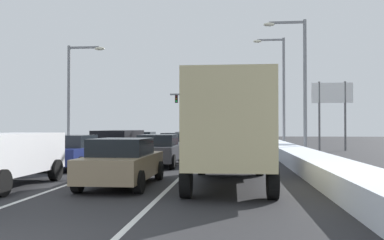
{
  "coord_description": "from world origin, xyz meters",
  "views": [
    {
      "loc": [
        3.67,
        -5.95,
        1.87
      ],
      "look_at": [
        -0.49,
        35.36,
        2.58
      ],
      "focal_mm": 38.7,
      "sensor_mm": 36.0,
      "label": 1
    }
  ],
  "objects_px": {
    "box_truck_right_lane_nearest": "(230,126)",
    "roadside_sign_right": "(332,100)",
    "sedan_gray_right_lane_second": "(227,149)",
    "sedan_tan_center_lane_nearest": "(123,162)",
    "sedan_gray_left_lane_fourth": "(143,142)",
    "sedan_silver_center_lane_third": "(177,145)",
    "street_lamp_left_mid": "(74,88)",
    "sedan_charcoal_center_lane_second": "(159,150)",
    "street_lamp_right_far": "(273,99)",
    "sedan_maroon_right_lane_fourth": "(230,141)",
    "sedan_navy_left_lane_second": "(73,152)",
    "suv_black_left_lane_third": "(119,141)",
    "sedan_green_right_lane_third": "(230,144)",
    "suv_white_left_lane_nearest": "(2,155)",
    "street_lamp_right_mid": "(280,84)",
    "traffic_light_gantry": "(226,104)",
    "street_lamp_right_near": "(299,75)",
    "sedan_red_center_lane_fourth": "(188,142)"
  },
  "relations": [
    {
      "from": "sedan_gray_right_lane_second",
      "to": "roadside_sign_right",
      "type": "relative_size",
      "value": 0.82
    },
    {
      "from": "sedan_gray_left_lane_fourth",
      "to": "traffic_light_gantry",
      "type": "bearing_deg",
      "value": 73.74
    },
    {
      "from": "sedan_tan_center_lane_nearest",
      "to": "sedan_red_center_lane_fourth",
      "type": "xyz_separation_m",
      "value": [
        0.06,
        18.28,
        0.0
      ]
    },
    {
      "from": "sedan_gray_right_lane_second",
      "to": "sedan_tan_center_lane_nearest",
      "type": "distance_m",
      "value": 9.06
    },
    {
      "from": "suv_black_left_lane_third",
      "to": "street_lamp_right_mid",
      "type": "relative_size",
      "value": 0.52
    },
    {
      "from": "suv_white_left_lane_nearest",
      "to": "sedan_gray_left_lane_fourth",
      "type": "bearing_deg",
      "value": 88.97
    },
    {
      "from": "traffic_light_gantry",
      "to": "street_lamp_right_near",
      "type": "xyz_separation_m",
      "value": [
        4.98,
        -24.73,
        0.36
      ]
    },
    {
      "from": "street_lamp_right_near",
      "to": "street_lamp_right_mid",
      "type": "bearing_deg",
      "value": 91.25
    },
    {
      "from": "suv_white_left_lane_nearest",
      "to": "roadside_sign_right",
      "type": "relative_size",
      "value": 0.89
    },
    {
      "from": "sedan_navy_left_lane_second",
      "to": "street_lamp_right_far",
      "type": "distance_m",
      "value": 28.85
    },
    {
      "from": "sedan_red_center_lane_fourth",
      "to": "street_lamp_left_mid",
      "type": "relative_size",
      "value": 0.59
    },
    {
      "from": "sedan_navy_left_lane_second",
      "to": "street_lamp_right_far",
      "type": "relative_size",
      "value": 0.55
    },
    {
      "from": "sedan_charcoal_center_lane_second",
      "to": "sedan_navy_left_lane_second",
      "type": "height_order",
      "value": "same"
    },
    {
      "from": "box_truck_right_lane_nearest",
      "to": "sedan_maroon_right_lane_fourth",
      "type": "relative_size",
      "value": 1.6
    },
    {
      "from": "street_lamp_right_far",
      "to": "street_lamp_left_mid",
      "type": "xyz_separation_m",
      "value": [
        -15.23,
        -16.39,
        -0.29
      ]
    },
    {
      "from": "sedan_navy_left_lane_second",
      "to": "sedan_gray_left_lane_fourth",
      "type": "height_order",
      "value": "same"
    },
    {
      "from": "sedan_maroon_right_lane_fourth",
      "to": "sedan_charcoal_center_lane_second",
      "type": "relative_size",
      "value": 1.0
    },
    {
      "from": "sedan_gray_left_lane_fourth",
      "to": "sedan_silver_center_lane_third",
      "type": "bearing_deg",
      "value": -56.89
    },
    {
      "from": "suv_black_left_lane_third",
      "to": "sedan_silver_center_lane_third",
      "type": "bearing_deg",
      "value": 22.52
    },
    {
      "from": "sedan_green_right_lane_third",
      "to": "sedan_tan_center_lane_nearest",
      "type": "bearing_deg",
      "value": -102.75
    },
    {
      "from": "roadside_sign_right",
      "to": "sedan_navy_left_lane_second",
      "type": "bearing_deg",
      "value": -133.59
    },
    {
      "from": "box_truck_right_lane_nearest",
      "to": "roadside_sign_right",
      "type": "distance_m",
      "value": 22.08
    },
    {
      "from": "sedan_silver_center_lane_third",
      "to": "sedan_tan_center_lane_nearest",
      "type": "bearing_deg",
      "value": -89.91
    },
    {
      "from": "street_lamp_right_near",
      "to": "street_lamp_right_far",
      "type": "bearing_deg",
      "value": 89.74
    },
    {
      "from": "sedan_gray_right_lane_second",
      "to": "suv_white_left_lane_nearest",
      "type": "height_order",
      "value": "suv_white_left_lane_nearest"
    },
    {
      "from": "sedan_charcoal_center_lane_second",
      "to": "sedan_red_center_lane_fourth",
      "type": "distance_m",
      "value": 11.5
    },
    {
      "from": "sedan_gray_left_lane_fourth",
      "to": "roadside_sign_right",
      "type": "xyz_separation_m",
      "value": [
        14.63,
        3.15,
        3.25
      ]
    },
    {
      "from": "sedan_silver_center_lane_third",
      "to": "street_lamp_left_mid",
      "type": "distance_m",
      "value": 8.72
    },
    {
      "from": "sedan_tan_center_lane_nearest",
      "to": "street_lamp_left_mid",
      "type": "xyz_separation_m",
      "value": [
        -7.54,
        14.91,
        3.81
      ]
    },
    {
      "from": "sedan_maroon_right_lane_fourth",
      "to": "street_lamp_right_far",
      "type": "height_order",
      "value": "street_lamp_right_far"
    },
    {
      "from": "sedan_red_center_lane_fourth",
      "to": "sedan_navy_left_lane_second",
      "type": "bearing_deg",
      "value": -105.85
    },
    {
      "from": "street_lamp_left_mid",
      "to": "sedan_charcoal_center_lane_second",
      "type": "bearing_deg",
      "value": -47.4
    },
    {
      "from": "sedan_green_right_lane_third",
      "to": "sedan_tan_center_lane_nearest",
      "type": "height_order",
      "value": "same"
    },
    {
      "from": "street_lamp_left_mid",
      "to": "street_lamp_right_near",
      "type": "bearing_deg",
      "value": -6.05
    },
    {
      "from": "sedan_gray_right_lane_second",
      "to": "sedan_navy_left_lane_second",
      "type": "distance_m",
      "value": 7.65
    },
    {
      "from": "street_lamp_right_mid",
      "to": "roadside_sign_right",
      "type": "bearing_deg",
      "value": -20.05
    },
    {
      "from": "sedan_green_right_lane_third",
      "to": "sedan_red_center_lane_fourth",
      "type": "xyz_separation_m",
      "value": [
        -3.21,
        3.83,
        0.0
      ]
    },
    {
      "from": "sedan_maroon_right_lane_fourth",
      "to": "suv_black_left_lane_third",
      "type": "distance_m",
      "value": 11.78
    },
    {
      "from": "sedan_gray_right_lane_second",
      "to": "sedan_tan_center_lane_nearest",
      "type": "height_order",
      "value": "same"
    },
    {
      "from": "sedan_gray_left_lane_fourth",
      "to": "street_lamp_right_far",
      "type": "height_order",
      "value": "street_lamp_right_far"
    },
    {
      "from": "street_lamp_right_far",
      "to": "roadside_sign_right",
      "type": "xyz_separation_m",
      "value": [
        3.65,
        -10.43,
        -0.85
      ]
    },
    {
      "from": "sedan_tan_center_lane_nearest",
      "to": "sedan_charcoal_center_lane_second",
      "type": "bearing_deg",
      "value": 90.55
    },
    {
      "from": "sedan_silver_center_lane_third",
      "to": "suv_black_left_lane_third",
      "type": "xyz_separation_m",
      "value": [
        -3.29,
        -1.36,
        0.25
      ]
    },
    {
      "from": "sedan_tan_center_lane_nearest",
      "to": "sedan_red_center_lane_fourth",
      "type": "bearing_deg",
      "value": 89.8
    },
    {
      "from": "suv_white_left_lane_nearest",
      "to": "street_lamp_right_far",
      "type": "distance_m",
      "value": 34.16
    },
    {
      "from": "suv_black_left_lane_third",
      "to": "street_lamp_left_mid",
      "type": "distance_m",
      "value": 6.59
    },
    {
      "from": "sedan_gray_left_lane_fourth",
      "to": "suv_white_left_lane_nearest",
      "type": "bearing_deg",
      "value": -91.03
    },
    {
      "from": "street_lamp_right_near",
      "to": "sedan_gray_right_lane_second",
      "type": "bearing_deg",
      "value": -132.59
    },
    {
      "from": "box_truck_right_lane_nearest",
      "to": "sedan_gray_left_lane_fourth",
      "type": "distance_m",
      "value": 18.62
    },
    {
      "from": "sedan_maroon_right_lane_fourth",
      "to": "street_lamp_right_mid",
      "type": "bearing_deg",
      "value": 15.85
    }
  ]
}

